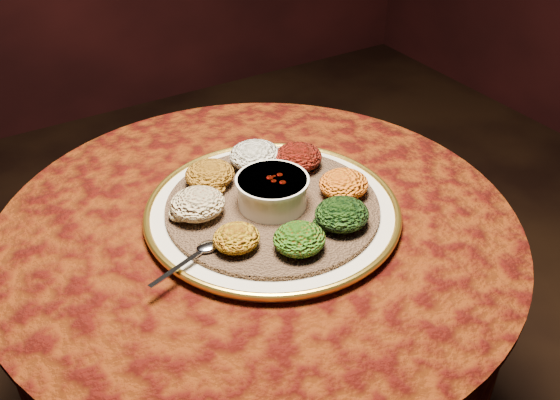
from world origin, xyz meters
TOP-DOWN VIEW (x-y plane):
  - table at (0.00, 0.00)m, footprint 0.96×0.96m
  - platter at (0.03, -0.00)m, footprint 0.58×0.58m
  - injera at (0.03, -0.00)m, footprint 0.46×0.46m
  - stew_bowl at (0.03, -0.00)m, footprint 0.13×0.13m
  - spoon at (-0.13, -0.06)m, footprint 0.14×0.06m
  - portion_ayib at (0.07, 0.13)m, footprint 0.10×0.10m
  - portion_kitfo at (0.14, 0.08)m, footprint 0.10×0.09m
  - portion_tikil at (0.16, -0.04)m, footprint 0.09×0.09m
  - portion_gomen at (0.10, -0.12)m, footprint 0.10×0.09m
  - portion_mixveg at (0.00, -0.13)m, footprint 0.09×0.08m
  - portion_kik at (-0.08, -0.08)m, footprint 0.08×0.08m
  - portion_timatim at (-0.10, 0.04)m, footprint 0.10×0.09m
  - portion_shiro at (-0.04, 0.12)m, footprint 0.09×0.09m

SIDE VIEW (x-z plane):
  - table at x=0.00m, z-range 0.19..0.92m
  - platter at x=0.03m, z-range 0.73..0.76m
  - injera at x=0.03m, z-range 0.75..0.76m
  - spoon at x=-0.13m, z-range 0.76..0.77m
  - portion_kik at x=-0.08m, z-range 0.76..0.80m
  - portion_mixveg at x=0.00m, z-range 0.76..0.80m
  - portion_tikil at x=0.16m, z-range 0.76..0.81m
  - portion_shiro at x=-0.04m, z-range 0.76..0.81m
  - portion_gomen at x=0.10m, z-range 0.76..0.81m
  - portion_kitfo at x=0.14m, z-range 0.76..0.81m
  - portion_timatim at x=-0.10m, z-range 0.76..0.81m
  - portion_ayib at x=0.07m, z-range 0.76..0.81m
  - stew_bowl at x=0.03m, z-range 0.77..0.82m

